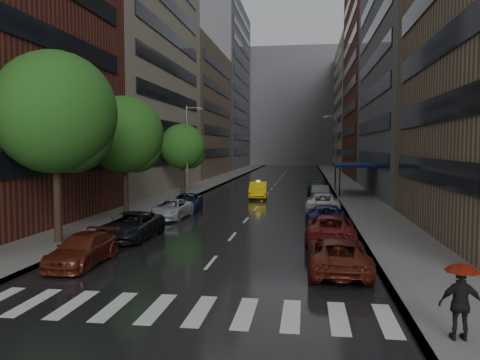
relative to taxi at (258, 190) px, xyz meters
name	(u,v)px	position (x,y,z in m)	size (l,w,h in m)	color
ground	(188,290)	(0.59, -30.02, -0.80)	(220.00, 220.00, 0.00)	gray
road	(277,183)	(0.59, 19.98, -0.80)	(14.00, 140.00, 0.01)	black
sidewalk_left	(214,182)	(-8.41, 19.98, -0.73)	(4.00, 140.00, 0.15)	gray
sidewalk_right	(342,183)	(9.59, 19.98, -0.73)	(4.00, 140.00, 0.15)	gray
crosswalk	(178,310)	(0.79, -32.02, -0.79)	(13.15, 2.80, 0.01)	silver
buildings_left	(188,79)	(-14.41, 28.77, 15.19)	(8.00, 108.00, 38.00)	maroon
buildings_right	(381,80)	(15.59, 26.68, 14.23)	(8.05, 109.10, 36.00)	#937A5B
building_far	(292,108)	(0.59, 87.98, 15.20)	(40.00, 14.00, 32.00)	slate
tree_near	(55,113)	(-8.01, -23.43, 6.01)	(6.24, 6.24, 9.94)	#382619
tree_mid	(125,135)	(-8.01, -14.26, 5.12)	(5.43, 5.43, 8.66)	#382619
tree_far	(183,147)	(-8.01, 1.26, 4.29)	(4.67, 4.67, 7.45)	#382619
taxi	(258,190)	(0.00, 0.00, 0.00)	(1.70, 4.87, 1.61)	yellow
parked_cars_left	(153,217)	(-4.81, -17.83, -0.11)	(2.68, 22.36, 1.47)	#5B1D12
parked_cars_right	(324,208)	(5.99, -12.42, -0.05)	(2.81, 36.57, 1.57)	#5A1D12
ped_red_umbrella	(461,295)	(8.64, -33.53, 0.52)	(1.10, 0.82, 2.01)	black
street_lamp_left	(188,149)	(-7.13, -0.02, 4.09)	(1.74, 0.22, 9.00)	gray
street_lamp_right	(335,148)	(8.31, 14.98, 4.09)	(1.74, 0.22, 9.00)	gray
awning	(353,165)	(9.58, 4.98, 2.33)	(4.00, 8.00, 3.12)	navy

